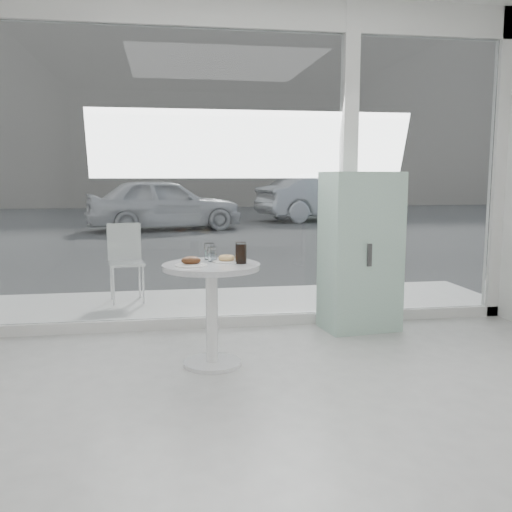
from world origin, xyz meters
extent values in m
plane|color=gray|center=(0.00, 0.00, 0.00)|extent=(6.00, 6.00, 0.00)
cube|color=silver|center=(0.00, 3.00, 2.85)|extent=(5.00, 0.12, 0.30)
cube|color=silver|center=(0.00, 3.00, 0.05)|extent=(5.00, 0.12, 0.10)
cube|color=silver|center=(2.44, 3.00, 1.50)|extent=(0.12, 0.12, 3.00)
cube|color=silver|center=(0.90, 3.00, 1.50)|extent=(0.14, 0.14, 3.00)
cube|color=white|center=(-0.77, 3.00, 1.40)|extent=(3.21, 0.02, 2.60)
cube|color=white|center=(1.67, 3.00, 1.40)|extent=(1.41, 0.02, 2.60)
cylinder|color=white|center=(-0.50, 1.90, 0.01)|extent=(0.44, 0.44, 0.03)
cylinder|color=white|center=(-0.50, 1.90, 0.37)|extent=(0.09, 0.09, 0.70)
cylinder|color=silver|center=(-0.50, 1.90, 0.75)|extent=(0.72, 0.72, 0.04)
cube|color=white|center=(0.00, 3.80, 0.03)|extent=(5.60, 1.60, 0.05)
cube|color=#343434|center=(0.00, 16.00, 0.00)|extent=(40.00, 24.00, 0.00)
cube|color=gray|center=(0.00, 25.00, 4.00)|extent=(40.00, 2.00, 8.00)
cube|color=#87AD9A|center=(0.94, 2.71, 0.72)|extent=(0.72, 0.53, 1.45)
cube|color=#333333|center=(0.94, 2.48, 0.72)|extent=(0.04, 0.02, 0.20)
cylinder|color=white|center=(-1.37, 3.84, 0.26)|extent=(0.02, 0.02, 0.41)
cylinder|color=white|center=(-1.06, 3.89, 0.26)|extent=(0.02, 0.02, 0.41)
cylinder|color=white|center=(-1.42, 4.15, 0.26)|extent=(0.02, 0.02, 0.41)
cylinder|color=white|center=(-1.11, 4.20, 0.26)|extent=(0.02, 0.02, 0.41)
cube|color=white|center=(-1.24, 4.02, 0.47)|extent=(0.42, 0.42, 0.03)
cube|color=white|center=(-1.27, 4.19, 0.69)|extent=(0.36, 0.08, 0.41)
imported|color=silver|center=(-0.78, 13.00, 0.69)|extent=(4.26, 2.37, 1.37)
imported|color=#B1B4B9|center=(4.40, 15.37, 0.74)|extent=(4.70, 2.42, 1.48)
cylinder|color=white|center=(-0.65, 1.83, 0.78)|extent=(0.23, 0.23, 0.01)
cube|color=white|center=(-0.63, 1.82, 0.79)|extent=(0.15, 0.15, 0.00)
ellipsoid|color=#321D0D|center=(-0.65, 1.83, 0.81)|extent=(0.14, 0.11, 0.06)
ellipsoid|color=#321D0D|center=(-0.62, 1.85, 0.81)|extent=(0.07, 0.06, 0.04)
cylinder|color=white|center=(-0.38, 1.96, 0.78)|extent=(0.21, 0.21, 0.01)
torus|color=tan|center=(-0.38, 1.96, 0.80)|extent=(0.12, 0.12, 0.04)
cylinder|color=white|center=(-0.48, 2.03, 0.82)|extent=(0.07, 0.07, 0.11)
cylinder|color=white|center=(-0.48, 2.03, 0.80)|extent=(0.06, 0.06, 0.06)
cylinder|color=white|center=(-0.49, 2.13, 0.83)|extent=(0.08, 0.08, 0.13)
cylinder|color=white|center=(-0.49, 2.13, 0.81)|extent=(0.07, 0.07, 0.07)
cylinder|color=white|center=(-0.28, 1.89, 0.85)|extent=(0.08, 0.08, 0.16)
cylinder|color=black|center=(-0.28, 1.89, 0.84)|extent=(0.07, 0.07, 0.14)
camera|label=1|loc=(-0.85, -2.23, 1.41)|focal=40.00mm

